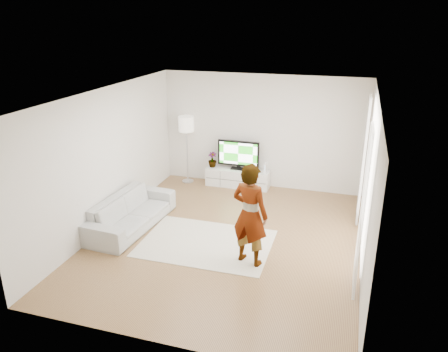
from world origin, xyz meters
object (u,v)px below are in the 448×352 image
(media_console, at_px, (238,178))
(television, at_px, (238,154))
(sofa, at_px, (131,212))
(rug, at_px, (206,243))
(floor_lamp, at_px, (186,127))
(player, at_px, (250,215))

(media_console, height_order, television, television)
(sofa, bearing_deg, media_console, -23.88)
(media_console, distance_m, rug, 3.05)
(rug, bearing_deg, sofa, 172.60)
(rug, distance_m, floor_lamp, 3.65)
(media_console, height_order, sofa, sofa)
(media_console, distance_m, television, 0.62)
(player, bearing_deg, television, -54.25)
(television, relative_size, floor_lamp, 0.61)
(rug, relative_size, floor_lamp, 1.42)
(television, xyz_separation_m, sofa, (-1.48, -2.85, -0.52))
(sofa, bearing_deg, rug, -93.58)
(rug, xyz_separation_m, floor_lamp, (-1.54, 2.97, 1.45))
(television, height_order, sofa, television)
(media_console, xyz_separation_m, floor_lamp, (-1.34, -0.06, 1.23))
(television, bearing_deg, rug, -86.10)
(rug, relative_size, sofa, 1.08)
(player, xyz_separation_m, sofa, (-2.63, 0.63, -0.60))
(sofa, height_order, floor_lamp, floor_lamp)
(television, distance_m, sofa, 3.25)
(rug, bearing_deg, floor_lamp, 117.45)
(rug, height_order, sofa, sofa)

